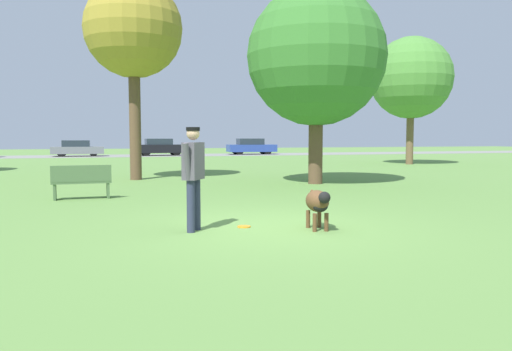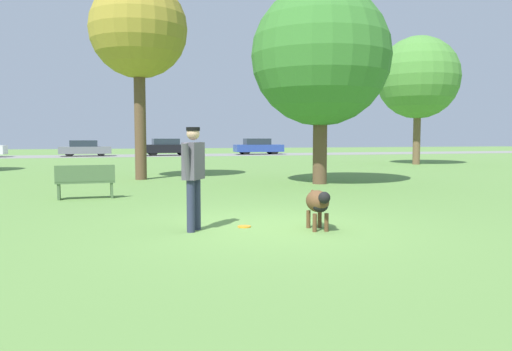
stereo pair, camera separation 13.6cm
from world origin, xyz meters
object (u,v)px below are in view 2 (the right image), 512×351
object	(u,v)px
parked_car_grey	(85,148)
tree_near_right	(321,57)
person	(193,169)
parked_car_blue	(258,147)
parked_car_black	(167,147)
frisbee	(244,227)
park_bench	(85,181)
tree_mid_center	(139,31)
tree_far_right	(418,78)
dog	(318,202)

from	to	relation	value
parked_car_grey	tree_near_right	bearing A→B (deg)	-72.10
person	parked_car_blue	xyz separation A→B (m)	(11.07, 34.26, -0.31)
parked_car_grey	parked_car_black	bearing A→B (deg)	-1.29
frisbee	parked_car_black	world-z (taller)	parked_car_black
parked_car_blue	person	bearing A→B (deg)	-105.80
parked_car_blue	park_bench	bearing A→B (deg)	-111.76
tree_mid_center	tree_far_right	distance (m)	16.49
parked_car_grey	park_bench	size ratio (longest dim) A/B	2.80
dog	tree_near_right	size ratio (longest dim) A/B	0.15
tree_far_right	parked_car_black	bearing A→B (deg)	124.66
tree_near_right	parked_car_blue	xyz separation A→B (m)	(5.83, 27.21, -3.41)
frisbee	park_bench	world-z (taller)	park_bench
tree_mid_center	tree_near_right	size ratio (longest dim) A/B	1.11
frisbee	tree_far_right	world-z (taller)	tree_far_right
dog	tree_mid_center	xyz separation A→B (m)	(-2.25, 10.82, 4.81)
dog	park_bench	size ratio (longest dim) A/B	0.68
dog	tree_near_right	distance (m)	8.99
parked_car_black	parked_car_blue	distance (m)	8.04
parked_car_grey	parked_car_blue	xyz separation A→B (m)	(14.44, 0.40, 0.07)
dog	tree_far_right	xyz separation A→B (m)	(13.10, 16.82, 4.33)
tree_mid_center	parked_car_blue	bearing A→B (deg)	64.61
person	park_bench	distance (m)	5.31
person	park_bench	bearing A→B (deg)	53.55
frisbee	parked_car_blue	xyz separation A→B (m)	(10.20, 34.16, 0.68)
parked_car_blue	tree_mid_center	bearing A→B (deg)	-113.28
dog	parked_car_black	world-z (taller)	parked_car_black
parked_car_black	dog	bearing A→B (deg)	-94.41
dog	parked_car_blue	bearing A→B (deg)	171.11
park_bench	parked_car_black	bearing A→B (deg)	-102.00
tree_mid_center	parked_car_black	distance (m)	24.05
frisbee	parked_car_blue	world-z (taller)	parked_car_blue
person	parked_car_blue	size ratio (longest dim) A/B	0.39
parked_car_grey	park_bench	world-z (taller)	parked_car_grey
person	parked_car_blue	distance (m)	36.01
tree_near_right	parked_car_grey	bearing A→B (deg)	107.80
parked_car_grey	park_bench	xyz separation A→B (m)	(1.46, -28.94, -0.17)
frisbee	tree_mid_center	distance (m)	11.56
tree_far_right	park_bench	world-z (taller)	tree_far_right
dog	tree_near_right	xyz separation A→B (m)	(3.27, 7.54, 3.64)
park_bench	frisbee	bearing A→B (deg)	117.80
frisbee	park_bench	distance (m)	5.58
person	parked_car_blue	world-z (taller)	person
dog	tree_mid_center	world-z (taller)	tree_mid_center
tree_mid_center	parked_car_grey	bearing A→B (deg)	97.47
parked_car_blue	tree_near_right	bearing A→B (deg)	-99.99
tree_far_right	parked_car_black	distance (m)	21.52
frisbee	parked_car_black	xyz separation A→B (m)	(2.18, 33.60, 0.68)
person	tree_mid_center	size ratio (longest dim) A/B	0.24
dog	tree_mid_center	bearing A→B (deg)	-162.44
dog	parked_car_black	size ratio (longest dim) A/B	0.23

